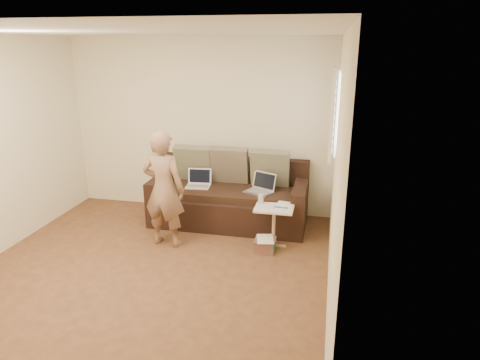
{
  "coord_description": "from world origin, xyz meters",
  "views": [
    {
      "loc": [
        1.93,
        -3.81,
        2.51
      ],
      "look_at": [
        0.8,
        1.4,
        0.78
      ],
      "focal_mm": 31.87,
      "sensor_mm": 36.0,
      "label": 1
    }
  ],
  "objects_px": {
    "laptop_white": "(198,187)",
    "side_table": "(274,227)",
    "striped_box": "(265,245)",
    "laptop_silver": "(259,193)",
    "person": "(164,189)",
    "sofa": "(229,195)",
    "drinking_glass": "(261,199)"
  },
  "relations": [
    {
      "from": "sofa",
      "to": "side_table",
      "type": "height_order",
      "value": "sofa"
    },
    {
      "from": "laptop_white",
      "to": "side_table",
      "type": "relative_size",
      "value": 0.64
    },
    {
      "from": "sofa",
      "to": "side_table",
      "type": "xyz_separation_m",
      "value": [
        0.73,
        -0.62,
        -0.16
      ]
    },
    {
      "from": "laptop_white",
      "to": "sofa",
      "type": "bearing_deg",
      "value": 0.1
    },
    {
      "from": "laptop_silver",
      "to": "striped_box",
      "type": "xyz_separation_m",
      "value": [
        0.21,
        -0.69,
        -0.44
      ]
    },
    {
      "from": "person",
      "to": "side_table",
      "type": "xyz_separation_m",
      "value": [
        1.37,
        0.24,
        -0.49
      ]
    },
    {
      "from": "laptop_silver",
      "to": "side_table",
      "type": "height_order",
      "value": "laptop_silver"
    },
    {
      "from": "side_table",
      "to": "sofa",
      "type": "bearing_deg",
      "value": 139.49
    },
    {
      "from": "sofa",
      "to": "person",
      "type": "bearing_deg",
      "value": -126.25
    },
    {
      "from": "laptop_silver",
      "to": "drinking_glass",
      "type": "bearing_deg",
      "value": -51.27
    },
    {
      "from": "drinking_glass",
      "to": "striped_box",
      "type": "xyz_separation_m",
      "value": [
        0.11,
        -0.27,
        -0.51
      ]
    },
    {
      "from": "side_table",
      "to": "drinking_glass",
      "type": "bearing_deg",
      "value": 150.47
    },
    {
      "from": "side_table",
      "to": "striped_box",
      "type": "height_order",
      "value": "side_table"
    },
    {
      "from": "sofa",
      "to": "laptop_silver",
      "type": "distance_m",
      "value": 0.46
    },
    {
      "from": "sofa",
      "to": "drinking_glass",
      "type": "bearing_deg",
      "value": -43.63
    },
    {
      "from": "side_table",
      "to": "striped_box",
      "type": "distance_m",
      "value": 0.26
    },
    {
      "from": "side_table",
      "to": "drinking_glass",
      "type": "relative_size",
      "value": 4.43
    },
    {
      "from": "drinking_glass",
      "to": "person",
      "type": "bearing_deg",
      "value": -163.68
    },
    {
      "from": "laptop_silver",
      "to": "drinking_glass",
      "type": "height_order",
      "value": "drinking_glass"
    },
    {
      "from": "drinking_glass",
      "to": "striped_box",
      "type": "relative_size",
      "value": 0.46
    },
    {
      "from": "laptop_white",
      "to": "person",
      "type": "xyz_separation_m",
      "value": [
        -0.18,
        -0.82,
        0.23
      ]
    },
    {
      "from": "laptop_white",
      "to": "drinking_glass",
      "type": "relative_size",
      "value": 2.84
    },
    {
      "from": "sofa",
      "to": "laptop_silver",
      "type": "height_order",
      "value": "sofa"
    },
    {
      "from": "person",
      "to": "drinking_glass",
      "type": "distance_m",
      "value": 1.24
    },
    {
      "from": "laptop_silver",
      "to": "person",
      "type": "distance_m",
      "value": 1.34
    },
    {
      "from": "sofa",
      "to": "side_table",
      "type": "distance_m",
      "value": 0.98
    },
    {
      "from": "person",
      "to": "side_table",
      "type": "height_order",
      "value": "person"
    },
    {
      "from": "striped_box",
      "to": "drinking_glass",
      "type": "bearing_deg",
      "value": 111.54
    },
    {
      "from": "sofa",
      "to": "striped_box",
      "type": "bearing_deg",
      "value": -50.41
    },
    {
      "from": "side_table",
      "to": "striped_box",
      "type": "bearing_deg",
      "value": -117.01
    },
    {
      "from": "laptop_silver",
      "to": "laptop_white",
      "type": "height_order",
      "value": "same"
    },
    {
      "from": "laptop_silver",
      "to": "drinking_glass",
      "type": "distance_m",
      "value": 0.44
    }
  ]
}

